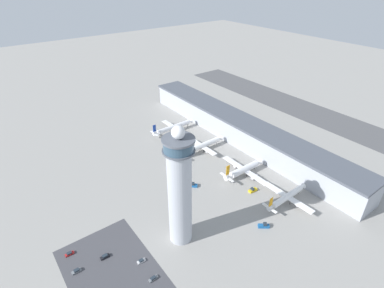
# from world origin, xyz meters

# --- Properties ---
(ground_plane) EXTENTS (1000.00, 1000.00, 0.00)m
(ground_plane) POSITION_xyz_m (0.00, 0.00, 0.00)
(ground_plane) COLOR gray
(terminal_building) EXTENTS (217.88, 25.00, 19.51)m
(terminal_building) POSITION_xyz_m (0.00, 70.00, 9.86)
(terminal_building) COLOR #A3A8B2
(terminal_building) RESTS_ON ground
(runway_strip) EXTENTS (326.82, 44.00, 0.01)m
(runway_strip) POSITION_xyz_m (0.00, 166.91, 0.00)
(runway_strip) COLOR #515154
(runway_strip) RESTS_ON ground
(control_tower) EXTENTS (15.16, 15.16, 67.55)m
(control_tower) POSITION_xyz_m (56.58, -29.52, 32.77)
(control_tower) COLOR #ADB2BC
(control_tower) RESTS_ON ground
(parking_lot_surface) EXTENTS (64.00, 40.00, 0.01)m
(parking_lot_surface) POSITION_xyz_m (57.53, -68.22, 0.00)
(parking_lot_surface) COLOR #424247
(parking_lot_surface) RESTS_ON ground
(airplane_gate_alpha) EXTENTS (34.23, 41.05, 12.67)m
(airplane_gate_alpha) POSITION_xyz_m (-45.71, 34.02, 4.47)
(airplane_gate_alpha) COLOR white
(airplane_gate_alpha) RESTS_ON ground
(airplane_gate_bravo) EXTENTS (31.22, 43.48, 13.07)m
(airplane_gate_bravo) POSITION_xyz_m (-6.08, 33.89, 4.25)
(airplane_gate_bravo) COLOR white
(airplane_gate_bravo) RESTS_ON ground
(airplane_gate_charlie) EXTENTS (41.23, 33.75, 13.93)m
(airplane_gate_charlie) POSITION_xyz_m (36.52, 38.17, 4.18)
(airplane_gate_charlie) COLOR white
(airplane_gate_charlie) RESTS_ON ground
(airplane_gate_delta) EXTENTS (35.39, 35.05, 12.10)m
(airplane_gate_delta) POSITION_xyz_m (72.98, 38.69, 4.32)
(airplane_gate_delta) COLOR white
(airplane_gate_delta) RESTS_ON ground
(service_truck_catering) EXTENTS (7.29, 7.63, 2.93)m
(service_truck_catering) POSITION_xyz_m (25.29, 0.93, 1.02)
(service_truck_catering) COLOR black
(service_truck_catering) RESTS_ON ground
(service_truck_fuel) EXTENTS (3.08, 6.08, 2.60)m
(service_truck_fuel) POSITION_xyz_m (53.16, 29.91, 0.90)
(service_truck_fuel) COLOR black
(service_truck_fuel) RESTS_ON ground
(service_truck_baggage) EXTENTS (5.61, 6.33, 3.08)m
(service_truck_baggage) POSITION_xyz_m (78.62, 11.78, 1.07)
(service_truck_baggage) COLOR black
(service_truck_baggage) RESTS_ON ground
(service_truck_water) EXTENTS (6.59, 4.65, 3.03)m
(service_truck_water) POSITION_xyz_m (-18.79, 17.60, 1.05)
(service_truck_water) COLOR black
(service_truck_water) RESTS_ON ground
(car_yellow_taxi) EXTENTS (1.91, 4.67, 1.36)m
(car_yellow_taxi) POSITION_xyz_m (69.77, -54.48, 0.53)
(car_yellow_taxi) COLOR black
(car_yellow_taxi) RESTS_ON ground
(car_black_suv) EXTENTS (1.76, 4.45, 1.46)m
(car_black_suv) POSITION_xyz_m (32.18, -81.49, 0.56)
(car_black_suv) COLOR black
(car_black_suv) RESTS_ON ground
(car_silver_sedan) EXTENTS (1.87, 4.17, 1.39)m
(car_silver_sedan) POSITION_xyz_m (57.85, -54.35, 0.54)
(car_silver_sedan) COLOR black
(car_silver_sedan) RESTS_ON ground
(car_green_van) EXTENTS (1.93, 4.55, 1.55)m
(car_green_van) POSITION_xyz_m (44.34, -81.98, 0.60)
(car_green_van) COLOR black
(car_green_van) RESTS_ON ground
(car_maroon_suv) EXTENTS (1.93, 4.69, 1.60)m
(car_maroon_suv) POSITION_xyz_m (44.61, -67.77, 0.62)
(car_maroon_suv) COLOR black
(car_maroon_suv) RESTS_ON ground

